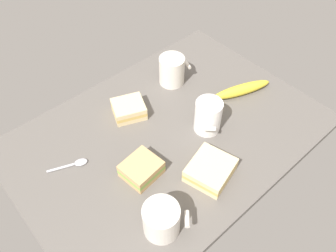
{
  "coord_description": "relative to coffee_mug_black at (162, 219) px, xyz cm",
  "views": [
    {
      "loc": [
        -43.45,
        -48.78,
        80.21
      ],
      "look_at": [
        0.0,
        0.0,
        5.0
      ],
      "focal_mm": 36.46,
      "sensor_mm": 36.0,
      "label": 1
    }
  ],
  "objects": [
    {
      "name": "sandwich_extra",
      "position": [
        17.09,
        35.12,
        -2.31
      ],
      "size": [
        12.04,
        11.52,
        4.4
      ],
      "color": "beige",
      "rests_on": "tabletop"
    },
    {
      "name": "banana",
      "position": [
        50.22,
        17.91,
        -2.69
      ],
      "size": [
        20.74,
        10.46,
        3.64
      ],
      "color": "yellow",
      "rests_on": "tabletop"
    },
    {
      "name": "sandwich_main",
      "position": [
        6.13,
        15.27,
        -2.31
      ],
      "size": [
        10.52,
        9.68,
        4.4
      ],
      "color": "tan",
      "rests_on": "tabletop"
    },
    {
      "name": "coffee_mug_black",
      "position": [
        0.0,
        0.0,
        0.0
      ],
      "size": [
        10.61,
        10.25,
        8.74
      ],
      "color": "silver",
      "rests_on": "tabletop"
    },
    {
      "name": "spoon",
      "position": [
        -6.06,
        29.95,
        -4.12
      ],
      "size": [
        10.87,
        5.61,
        0.8
      ],
      "color": "silver",
      "rests_on": "tabletop"
    },
    {
      "name": "tabletop",
      "position": [
        21.07,
        21.39,
        -5.51
      ],
      "size": [
        90.0,
        64.0,
        2.0
      ],
      "primitive_type": "cube",
      "color": "#5B5651",
      "rests_on": "ground"
    },
    {
      "name": "sandwich_side",
      "position": [
        19.65,
        2.85,
        -2.31
      ],
      "size": [
        14.09,
        13.26,
        4.4
      ],
      "color": "beige",
      "rests_on": "tabletop"
    },
    {
      "name": "coffee_mug_milky",
      "position": [
        31.01,
        15.03,
        0.86
      ],
      "size": [
        9.3,
        9.49,
        10.45
      ],
      "color": "white",
      "rests_on": "tabletop"
    },
    {
      "name": "coffee_mug_spare",
      "position": [
        37.26,
        37.61,
        0.52
      ],
      "size": [
        10.89,
        8.48,
        9.78
      ],
      "color": "silver",
      "rests_on": "tabletop"
    }
  ]
}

